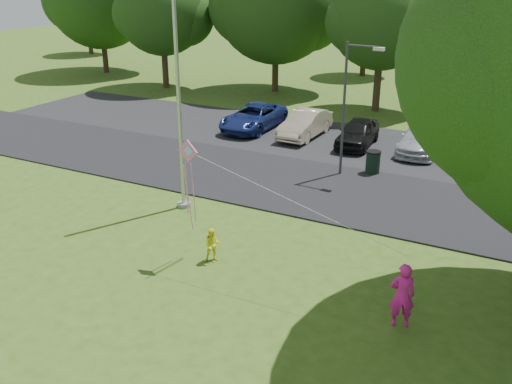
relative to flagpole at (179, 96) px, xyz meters
The scene contains 12 objects.
ground 7.39m from the flagpole, 55.01° to the right, with size 120.00×120.00×0.00m, color #335416.
park_road 6.73m from the flagpole, 48.81° to the left, with size 60.00×6.00×0.06m, color black.
parking_strip 11.82m from the flagpole, 71.57° to the left, with size 42.00×7.00×0.06m, color black.
flagpole is the anchor object (origin of this frame).
street_lamp 7.34m from the flagpole, 55.11° to the left, with size 1.57×0.26×5.59m.
trash_can 9.23m from the flagpole, 52.66° to the left, with size 0.65×0.65×1.02m.
tree_row 19.95m from the flagpole, 75.18° to the left, with size 64.35×11.94×10.88m.
horizon_trees 29.85m from the flagpole, 75.32° to the left, with size 77.46×7.20×7.02m.
parked_cars 11.81m from the flagpole, 69.41° to the left, with size 14.51×5.44×1.48m.
woman 10.33m from the flagpole, 22.41° to the right, with size 0.63×0.41×1.73m, color #DD1D90.
child_yellow 5.72m from the flagpole, 44.06° to the right, with size 0.52×0.41×1.08m, color #FFF928.
kite 4.36m from the flagpole, 50.70° to the right, with size 6.84×0.78×2.93m.
Camera 1 is at (7.98, -11.03, 8.41)m, focal length 40.00 mm.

